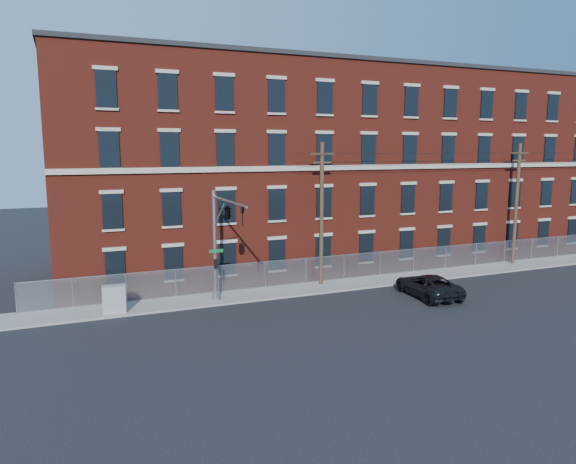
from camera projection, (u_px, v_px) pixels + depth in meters
The scene contains 10 objects.
ground at pixel (332, 310), 31.97m from camera, with size 140.00×140.00×0.00m, color black.
sidewalk at pixel (440, 274), 41.10m from camera, with size 65.00×3.00×0.12m, color gray.
mill_building at pixel (380, 166), 47.99m from camera, with size 55.30×14.32×16.30m.
chain_link_fence at pixel (430, 258), 42.13m from camera, with size 59.06×0.06×1.85m.
traffic_signal_mast at pixel (224, 223), 30.85m from camera, with size 0.90×6.75×7.00m.
utility_pole_near at pixel (322, 211), 37.02m from camera, with size 1.80×0.28×10.00m.
utility_pole_mid at pixel (516, 202), 43.88m from camera, with size 1.80×0.28×10.00m.
overhead_wires at pixel (520, 156), 43.30m from camera, with size 40.00×0.62×0.62m.
pickup_truck at pixel (428, 286), 34.88m from camera, with size 2.47×5.35×1.49m, color black.
utility_cabinet at pixel (114, 299), 31.01m from camera, with size 1.31×0.65×1.64m, color gray.
Camera 1 is at (-14.37, -27.44, 9.61)m, focal length 33.05 mm.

